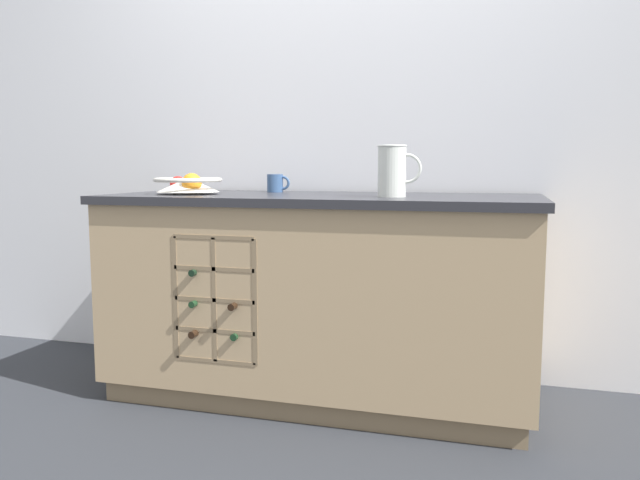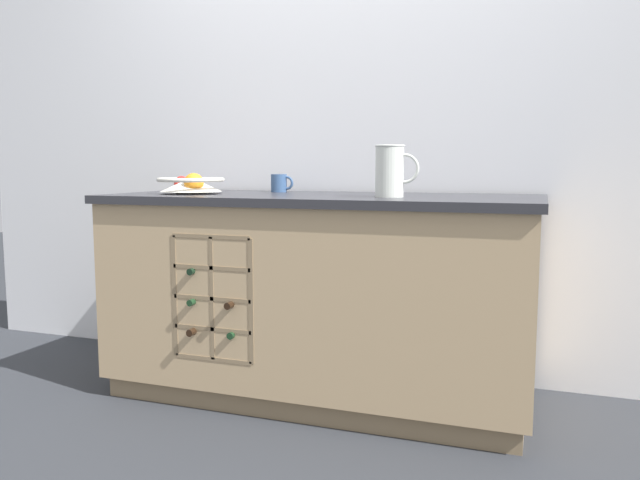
# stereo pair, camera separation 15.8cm
# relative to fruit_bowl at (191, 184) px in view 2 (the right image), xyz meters

# --- Properties ---
(ground_plane) EXTENTS (14.00, 14.00, 0.00)m
(ground_plane) POSITION_rel_fruit_bowl_xyz_m (0.58, 0.09, -0.93)
(ground_plane) COLOR #2D3035
(back_wall) EXTENTS (4.40, 0.06, 2.55)m
(back_wall) POSITION_rel_fruit_bowl_xyz_m (0.58, 0.51, 0.35)
(back_wall) COLOR white
(back_wall) RESTS_ON ground_plane
(kitchen_island) EXTENTS (1.83, 0.77, 0.88)m
(kitchen_island) POSITION_rel_fruit_bowl_xyz_m (0.58, 0.08, -0.48)
(kitchen_island) COLOR #8B7354
(kitchen_island) RESTS_ON ground_plane
(fruit_bowl) EXTENTS (0.30, 0.30, 0.09)m
(fruit_bowl) POSITION_rel_fruit_bowl_xyz_m (0.00, 0.00, 0.00)
(fruit_bowl) COLOR silver
(fruit_bowl) RESTS_ON kitchen_island
(white_pitcher) EXTENTS (0.18, 0.12, 0.20)m
(white_pitcher) POSITION_rel_fruit_bowl_xyz_m (0.91, -0.01, 0.06)
(white_pitcher) COLOR silver
(white_pitcher) RESTS_ON kitchen_island
(ceramic_mug) EXTENTS (0.11, 0.08, 0.08)m
(ceramic_mug) POSITION_rel_fruit_bowl_xyz_m (0.30, 0.30, -0.00)
(ceramic_mug) COLOR #385684
(ceramic_mug) RESTS_ON kitchen_island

